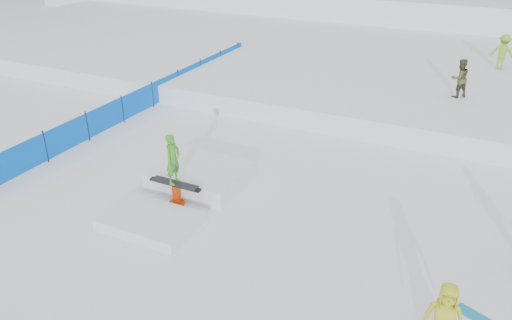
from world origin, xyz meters
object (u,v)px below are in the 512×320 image
at_px(safety_fence, 152,94).
at_px(walker_ygreen, 503,52).
at_px(jib_rail_feature, 187,186).
at_px(spectator_yellow, 444,317).
at_px(walker_olive, 460,78).

bearing_deg(safety_fence, walker_ygreen, 36.20).
distance_m(walker_ygreen, jib_rail_feature, 16.66).
bearing_deg(spectator_yellow, jib_rail_feature, 151.17).
height_order(safety_fence, walker_olive, walker_olive).
xyz_separation_m(spectator_yellow, jib_rail_feature, (-7.28, 2.72, -0.43)).
relative_size(safety_fence, jib_rail_feature, 3.64).
xyz_separation_m(safety_fence, spectator_yellow, (12.53, -8.21, 0.19)).
xyz_separation_m(walker_ygreen, jib_rail_feature, (-7.49, -14.82, -1.29)).
bearing_deg(walker_ygreen, walker_olive, 85.45).
xyz_separation_m(walker_olive, jib_rail_feature, (-6.14, -9.90, -1.25)).
xyz_separation_m(walker_olive, walker_ygreen, (1.35, 4.92, 0.04)).
distance_m(safety_fence, jib_rail_feature, 7.60).
height_order(walker_olive, walker_ygreen, walker_ygreen).
height_order(safety_fence, jib_rail_feature, jib_rail_feature).
bearing_deg(walker_olive, safety_fence, -20.42).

